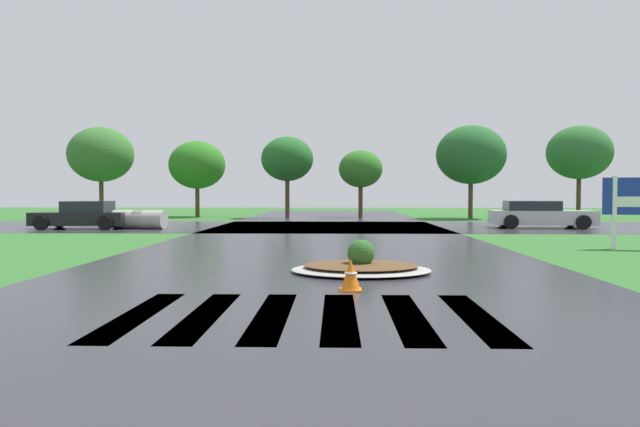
# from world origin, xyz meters

# --- Properties ---
(asphalt_roadway) EXTENTS (10.74, 80.00, 0.01)m
(asphalt_roadway) POSITION_xyz_m (0.00, 10.00, 0.00)
(asphalt_roadway) COLOR #2B2B30
(asphalt_roadway) RESTS_ON ground
(asphalt_cross_road) EXTENTS (90.00, 9.67, 0.01)m
(asphalt_cross_road) POSITION_xyz_m (0.00, 25.09, 0.00)
(asphalt_cross_road) COLOR #2B2B30
(asphalt_cross_road) RESTS_ON ground
(crosswalk_stripes) EXTENTS (4.95, 3.17, 0.01)m
(crosswalk_stripes) POSITION_xyz_m (0.00, 5.04, 0.00)
(crosswalk_stripes) COLOR white
(crosswalk_stripes) RESTS_ON ground
(median_island) EXTENTS (2.87, 2.25, 0.68)m
(median_island) POSITION_xyz_m (0.92, 9.22, 0.13)
(median_island) COLOR #9E9B93
(median_island) RESTS_ON ground
(car_silver_hatch) EXTENTS (4.72, 2.44, 1.25)m
(car_silver_hatch) POSITION_xyz_m (9.84, 24.41, 0.60)
(car_silver_hatch) COLOR #B7B7BF
(car_silver_hatch) RESTS_ON ground
(car_white_sedan) EXTENTS (4.19, 2.21, 1.25)m
(car_white_sedan) POSITION_xyz_m (-11.06, 23.22, 0.59)
(car_white_sedan) COLOR black
(car_white_sedan) RESTS_ON ground
(drainage_pipe_stack) EXTENTS (2.51, 1.20, 0.85)m
(drainage_pipe_stack) POSITION_xyz_m (-8.49, 23.21, 0.43)
(drainage_pipe_stack) COLOR #9E9B93
(drainage_pipe_stack) RESTS_ON ground
(traffic_cone) EXTENTS (0.36, 0.36, 0.54)m
(traffic_cone) POSITION_xyz_m (0.65, 7.04, 0.25)
(traffic_cone) COLOR orange
(traffic_cone) RESTS_ON ground
(background_treeline) EXTENTS (35.23, 6.14, 5.97)m
(background_treeline) POSITION_xyz_m (0.54, 34.89, 3.91)
(background_treeline) COLOR #4C3823
(background_treeline) RESTS_ON ground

